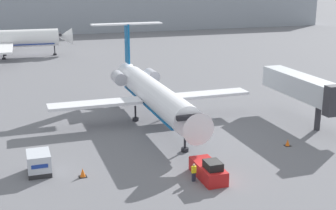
# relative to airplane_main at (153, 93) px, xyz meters

# --- Properties ---
(ground_plane) EXTENTS (600.00, 600.00, 0.00)m
(ground_plane) POSITION_rel_airplane_main_xyz_m (0.09, -18.74, -3.60)
(ground_plane) COLOR slate
(terminal_building) EXTENTS (180.00, 16.80, 12.86)m
(terminal_building) POSITION_rel_airplane_main_xyz_m (0.09, 101.26, 2.86)
(terminal_building) COLOR #8C939E
(terminal_building) RESTS_ON ground
(airplane_main) EXTENTS (25.66, 28.69, 11.01)m
(airplane_main) POSITION_rel_airplane_main_xyz_m (0.00, 0.00, 0.00)
(airplane_main) COLOR white
(airplane_main) RESTS_ON ground
(pushback_tug) EXTENTS (1.92, 4.82, 1.99)m
(pushback_tug) POSITION_rel_airplane_main_xyz_m (-0.23, -18.00, -2.84)
(pushback_tug) COLOR #B21919
(pushback_tug) RESTS_ON ground
(luggage_cart) EXTENTS (2.08, 2.89, 2.02)m
(luggage_cart) POSITION_rel_airplane_main_xyz_m (-14.64, -12.06, -2.58)
(luggage_cart) COLOR #232326
(luggage_cart) RESTS_ON ground
(worker_near_tug) EXTENTS (0.40, 0.24, 1.66)m
(worker_near_tug) POSITION_rel_airplane_main_xyz_m (-1.71, -18.21, -2.73)
(worker_near_tug) COLOR #232838
(worker_near_tug) RESTS_ON ground
(traffic_cone_left) EXTENTS (0.71, 0.71, 0.82)m
(traffic_cone_left) POSITION_rel_airplane_main_xyz_m (-10.96, -14.16, -3.20)
(traffic_cone_left) COLOR black
(traffic_cone_left) RESTS_ON ground
(traffic_cone_right) EXTENTS (0.65, 0.65, 0.74)m
(traffic_cone_right) POSITION_rel_airplane_main_xyz_m (11.14, -13.08, -3.24)
(traffic_cone_right) COLOR black
(traffic_cone_right) RESTS_ON ground
(airplane_parked_far_left) EXTENTS (28.18, 30.89, 11.17)m
(airplane_parked_far_left) POSITION_rel_airplane_main_xyz_m (-17.20, 55.48, 0.54)
(airplane_parked_far_left) COLOR white
(airplane_parked_far_left) RESTS_ON ground
(jet_bridge) EXTENTS (3.20, 14.84, 6.19)m
(jet_bridge) POSITION_rel_airplane_main_xyz_m (17.38, -6.39, 0.86)
(jet_bridge) COLOR #2D2D33
(jet_bridge) RESTS_ON ground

